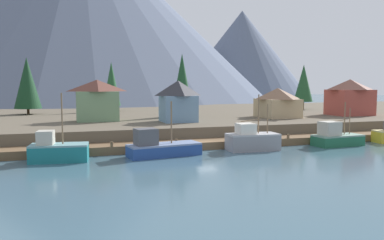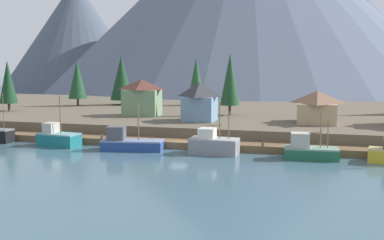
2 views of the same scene
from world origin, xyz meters
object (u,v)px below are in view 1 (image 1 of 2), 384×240
(fishing_boat_teal, at_px, (58,151))
(fishing_boat_blue, at_px, (161,147))
(conifer_mid_right, at_px, (27,83))
(conifer_near_right, at_px, (303,83))
(conifer_mid_left, at_px, (182,80))
(house_tan, at_px, (278,102))
(house_blue, at_px, (178,101))
(house_green, at_px, (97,100))
(fishing_boat_grey, at_px, (252,140))
(fishing_boat_green, at_px, (336,137))
(conifer_near_left, at_px, (112,84))
(house_red, at_px, (350,97))

(fishing_boat_teal, bearing_deg, fishing_boat_blue, 5.10)
(fishing_boat_blue, bearing_deg, conifer_mid_right, 105.71)
(conifer_near_right, relative_size, conifer_mid_left, 0.90)
(fishing_boat_teal, bearing_deg, house_tan, 32.15)
(house_blue, height_order, house_green, house_green)
(fishing_boat_teal, height_order, house_green, house_green)
(house_blue, distance_m, house_green, 13.03)
(fishing_boat_grey, distance_m, house_blue, 16.46)
(conifer_mid_left, bearing_deg, fishing_boat_grey, -84.62)
(house_tan, relative_size, conifer_near_right, 0.70)
(house_green, height_order, conifer_mid_right, conifer_mid_right)
(fishing_boat_teal, xyz_separation_m, fishing_boat_green, (36.28, 0.05, -0.02))
(house_green, bearing_deg, fishing_boat_green, -32.81)
(house_green, distance_m, house_tan, 31.32)
(conifer_near_left, height_order, conifer_near_right, conifer_near_left)
(house_green, bearing_deg, conifer_near_left, 77.95)
(fishing_boat_grey, bearing_deg, fishing_boat_teal, -177.32)
(fishing_boat_blue, bearing_deg, house_blue, 58.37)
(fishing_boat_blue, relative_size, conifer_near_left, 0.84)
(fishing_boat_blue, relative_size, house_tan, 1.23)
(house_tan, distance_m, conifer_near_left, 36.06)
(conifer_mid_right, bearing_deg, house_tan, -25.65)
(fishing_boat_green, height_order, house_red, house_red)
(fishing_boat_grey, distance_m, conifer_near_left, 43.94)
(fishing_boat_grey, relative_size, house_blue, 1.10)
(fishing_boat_teal, bearing_deg, conifer_mid_right, 106.14)
(house_green, distance_m, conifer_mid_right, 22.05)
(fishing_boat_grey, bearing_deg, conifer_mid_left, 97.63)
(conifer_near_left, bearing_deg, house_blue, -74.26)
(conifer_mid_right, bearing_deg, house_red, -19.08)
(conifer_near_left, bearing_deg, house_tan, -42.28)
(house_red, xyz_separation_m, conifer_mid_right, (-58.83, 20.35, 2.64))
(house_tan, bearing_deg, house_green, 175.69)
(fishing_boat_teal, distance_m, conifer_near_right, 64.11)
(house_blue, bearing_deg, conifer_mid_left, 70.20)
(fishing_boat_grey, relative_size, house_red, 0.94)
(house_blue, height_order, conifer_mid_left, conifer_mid_left)
(house_red, height_order, house_tan, house_red)
(house_red, xyz_separation_m, house_green, (-46.94, 1.99, -0.10))
(fishing_boat_blue, height_order, conifer_near_right, conifer_near_right)
(fishing_boat_blue, distance_m, conifer_near_right, 55.13)
(house_green, xyz_separation_m, conifer_mid_right, (-11.90, 18.36, 2.74))
(fishing_boat_grey, height_order, conifer_near_right, conifer_near_right)
(fishing_boat_grey, height_order, conifer_mid_left, conifer_mid_left)
(house_blue, relative_size, conifer_near_right, 0.63)
(fishing_boat_green, height_order, conifer_mid_right, conifer_mid_right)
(house_red, xyz_separation_m, conifer_mid_left, (-31.42, 6.66, 3.17))
(fishing_boat_green, relative_size, conifer_mid_left, 0.61)
(house_blue, bearing_deg, conifer_near_right, 28.85)
(fishing_boat_grey, xyz_separation_m, conifer_mid_right, (-29.69, 37.87, 7.31))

